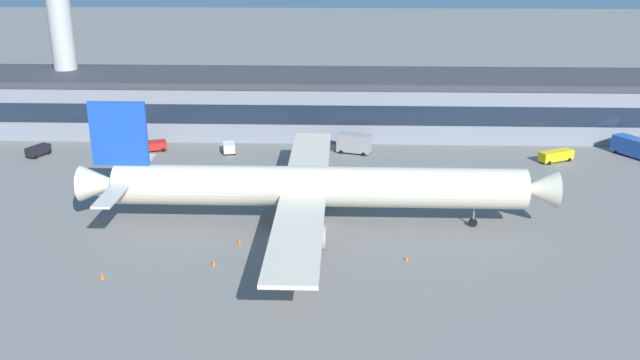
% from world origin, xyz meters
% --- Properties ---
extents(ground_plane, '(600.00, 600.00, 0.00)m').
position_xyz_m(ground_plane, '(0.00, 0.00, 0.00)').
color(ground_plane, slate).
extents(terminal_building, '(180.15, 19.48, 11.42)m').
position_xyz_m(terminal_building, '(0.00, 49.72, 5.73)').
color(terminal_building, gray).
rests_on(terminal_building, ground_plane).
extents(airliner, '(64.14, 55.09, 16.91)m').
position_xyz_m(airliner, '(-0.53, 1.43, 5.47)').
color(airliner, beige).
rests_on(airliner, ground_plane).
extents(control_tower, '(8.84, 8.84, 34.23)m').
position_xyz_m(control_tower, '(-53.38, 53.56, 21.21)').
color(control_tower, '#B7B7B2').
rests_on(control_tower, ground_plane).
extents(follow_me_car, '(3.51, 4.79, 1.85)m').
position_xyz_m(follow_me_car, '(-51.00, 30.72, 1.09)').
color(follow_me_car, black).
rests_on(follow_me_car, ground_plane).
extents(pushback_tractor, '(5.40, 4.08, 1.75)m').
position_xyz_m(pushback_tractor, '(-31.34, 34.61, 1.05)').
color(pushback_tractor, red).
rests_on(pushback_tractor, ground_plane).
extents(fuel_truck, '(6.78, 8.62, 3.35)m').
position_xyz_m(fuel_truck, '(55.56, 33.90, 1.88)').
color(fuel_truck, '#2651A5').
rests_on(fuel_truck, ground_plane).
extents(stair_truck, '(6.44, 4.04, 3.55)m').
position_xyz_m(stair_truck, '(5.47, 34.46, 1.98)').
color(stair_truck, gray).
rests_on(stair_truck, ground_plane).
extents(baggage_tug, '(2.73, 3.94, 1.85)m').
position_xyz_m(baggage_tug, '(-17.13, 33.83, 1.09)').
color(baggage_tug, white).
rests_on(baggage_tug, ground_plane).
extents(belt_loader, '(6.62, 4.64, 1.95)m').
position_xyz_m(belt_loader, '(40.86, 30.66, 1.15)').
color(belt_loader, yellow).
rests_on(belt_loader, ground_plane).
extents(traffic_cone_0, '(0.49, 0.49, 0.62)m').
position_xyz_m(traffic_cone_0, '(-9.63, -5.28, 0.31)').
color(traffic_cone_0, '#F2590C').
rests_on(traffic_cone_0, ground_plane).
extents(traffic_cone_1, '(0.48, 0.48, 0.61)m').
position_xyz_m(traffic_cone_1, '(11.46, -9.46, 0.30)').
color(traffic_cone_1, '#F2590C').
rests_on(traffic_cone_1, ground_plane).
extents(traffic_cone_2, '(0.59, 0.59, 0.74)m').
position_xyz_m(traffic_cone_2, '(-24.06, -15.38, 0.37)').
color(traffic_cone_2, '#F2590C').
rests_on(traffic_cone_2, ground_plane).
extents(traffic_cone_3, '(0.53, 0.53, 0.66)m').
position_xyz_m(traffic_cone_3, '(-11.80, -11.63, 0.33)').
color(traffic_cone_3, '#F2590C').
rests_on(traffic_cone_3, ground_plane).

